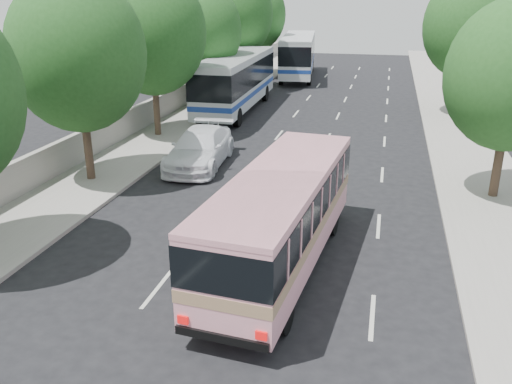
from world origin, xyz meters
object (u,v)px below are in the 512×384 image
(white_pickup, at_px, (200,148))
(tour_coach_front, at_px, (236,78))
(pink_taxi, at_px, (258,203))
(tour_coach_rear, at_px, (298,52))
(pink_bus, at_px, (281,210))

(white_pickup, xyz_separation_m, tour_coach_front, (-1.64, 12.56, 1.45))
(pink_taxi, xyz_separation_m, tour_coach_rear, (-4.29, 34.91, 1.67))
(white_pickup, bearing_deg, tour_coach_rear, 86.53)
(white_pickup, relative_size, tour_coach_rear, 0.45)
(pink_taxi, xyz_separation_m, tour_coach_front, (-5.93, 18.48, 1.62))
(pink_taxi, distance_m, tour_coach_rear, 35.22)
(pink_bus, relative_size, tour_coach_rear, 0.73)
(tour_coach_front, xyz_separation_m, tour_coach_rear, (1.64, 16.44, 0.05))
(pink_bus, bearing_deg, white_pickup, 127.31)
(pink_taxi, height_order, white_pickup, white_pickup)
(pink_taxi, height_order, tour_coach_rear, tour_coach_rear)
(tour_coach_rear, bearing_deg, pink_bus, -87.89)
(pink_bus, distance_m, pink_taxi, 3.84)
(tour_coach_front, height_order, tour_coach_rear, tour_coach_rear)
(tour_coach_front, bearing_deg, tour_coach_rear, 83.28)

